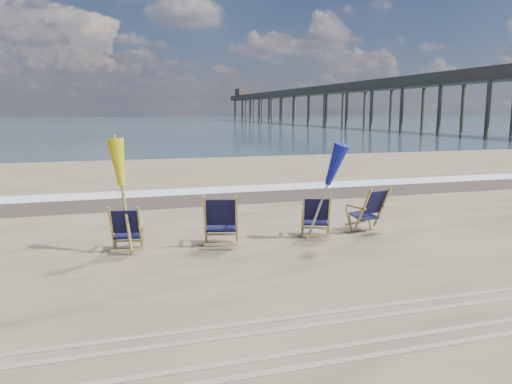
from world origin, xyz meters
TOP-DOWN VIEW (x-y plane):
  - ocean at (0.00, 128.00)m, footprint 400.00×400.00m
  - surf_foam at (0.00, 8.30)m, footprint 200.00×1.40m
  - wet_sand_strip at (0.00, 6.80)m, footprint 200.00×2.60m
  - tire_tracks at (0.00, -2.80)m, footprint 80.00×1.30m
  - beach_chair_0 at (-2.49, 1.36)m, footprint 0.71×0.76m
  - beach_chair_1 at (-0.71, 1.16)m, footprint 0.86×0.92m
  - beach_chair_2 at (1.27, 1.27)m, footprint 0.80×0.84m
  - beach_chair_3 at (2.65, 1.49)m, footprint 0.82×0.88m
  - umbrella_yellow at (-2.75, 1.34)m, footprint 0.30×0.30m
  - umbrella_blue at (1.10, 1.20)m, footprint 0.30×0.30m
  - fishing_pier at (38.00, 74.00)m, footprint 4.40×140.00m

SIDE VIEW (x-z plane):
  - ocean at x=0.00m, z-range 0.00..0.00m
  - wet_sand_strip at x=0.00m, z-range 0.00..0.00m
  - surf_foam at x=0.00m, z-range 0.00..0.01m
  - tire_tracks at x=0.00m, z-range 0.00..0.01m
  - beach_chair_0 at x=-2.49m, z-range 0.00..0.91m
  - beach_chair_2 at x=1.27m, z-range 0.00..0.94m
  - beach_chair_3 at x=2.65m, z-range 0.00..1.03m
  - beach_chair_1 at x=-0.71m, z-range 0.00..1.07m
  - umbrella_blue at x=1.10m, z-range 0.52..2.59m
  - umbrella_yellow at x=-2.75m, z-range 0.53..2.65m
  - fishing_pier at x=38.00m, z-range 0.00..9.30m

